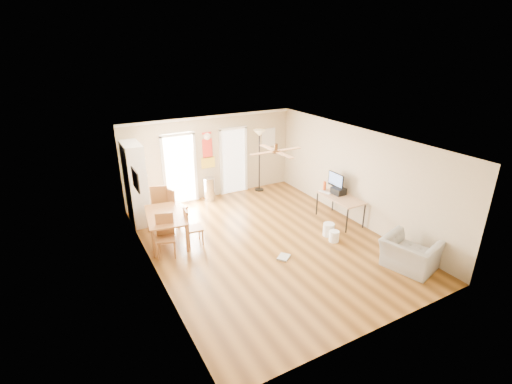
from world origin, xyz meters
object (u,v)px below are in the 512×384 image
dining_table (167,228)px  dining_chair_near (166,236)px  printer (338,191)px  dining_chair_far (161,203)px  armchair (410,254)px  wastebasket_a (329,230)px  trash_can (209,189)px  wastebasket_b (334,236)px  dining_chair_right_b (194,226)px  torchiere_lamp (259,161)px  bookshelf (136,184)px  dining_chair_right_a (177,205)px  computer_desk (340,209)px

dining_table → dining_chair_near: (-0.20, -0.66, 0.13)m
printer → dining_chair_far: bearing=151.8°
dining_chair_near → armchair: (4.50, -3.06, -0.15)m
dining_chair_near → wastebasket_a: bearing=1.3°
trash_can → wastebasket_b: trash_can is taller
dining_chair_right_b → dining_chair_near: dining_chair_near is taller
trash_can → wastebasket_b: size_ratio=2.60×
trash_can → dining_chair_near: bearing=-129.2°
torchiere_lamp → armchair: size_ratio=1.91×
bookshelf → dining_chair_right_a: (0.91, -0.59, -0.59)m
trash_can → torchiere_lamp: torchiere_lamp is taller
dining_chair_far → wastebasket_b: dining_chair_far is taller
dining_chair_far → armchair: (4.10, -4.92, -0.20)m
torchiere_lamp → computer_desk: torchiere_lamp is taller
printer → wastebasket_b: 1.57m
dining_chair_right_b → dining_chair_far: size_ratio=0.85×
dining_table → armchair: 5.69m
torchiere_lamp → dining_chair_near: bearing=-146.5°
dining_chair_right_a → torchiere_lamp: bearing=-87.8°
trash_can → wastebasket_a: size_ratio=2.21×
dining_table → trash_can: (1.91, 1.93, -0.00)m
dining_chair_right_a → dining_chair_far: (-0.35, 0.33, 0.03)m
printer → wastebasket_b: bearing=-134.6°
wastebasket_a → dining_chair_near: bearing=165.1°
dining_chair_right_b → computer_desk: 4.03m
dining_table → dining_chair_near: 0.70m
dining_chair_right_a → dining_chair_far: 0.48m
dining_chair_near → dining_chair_far: dining_chair_far is taller
dining_chair_near → computer_desk: (4.72, -0.52, -0.14)m
dining_chair_far → wastebasket_a: (3.52, -2.91, -0.39)m
dining_chair_right_a → wastebasket_a: 4.10m
dining_chair_right_a → dining_chair_right_b: bearing=163.8°
dining_chair_far → trash_can: bearing=-138.7°
bookshelf → wastebasket_a: bearing=-43.6°
wastebasket_b → armchair: 1.84m
computer_desk → printer: printer is taller
dining_chair_right_b → trash_can: dining_chair_right_b is taller
dining_chair_right_a → armchair: dining_chair_right_a is taller
computer_desk → printer: 0.50m
printer → dining_chair_near: bearing=174.4°
computer_desk → dining_table: bearing=165.4°
dining_chair_right_a → wastebasket_a: size_ratio=3.14×
dining_chair_right_a → wastebasket_a: bearing=-145.3°
dining_chair_far → dining_chair_right_a: bearing=155.2°
dining_chair_near → wastebasket_a: (3.92, -1.04, -0.33)m
dining_table → computer_desk: size_ratio=1.10×
printer → wastebasket_b: printer is taller
dining_chair_right_b → wastebasket_a: dining_chair_right_b is taller
wastebasket_b → dining_table: bearing=151.0°
trash_can → printer: (2.69, -2.91, 0.44)m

